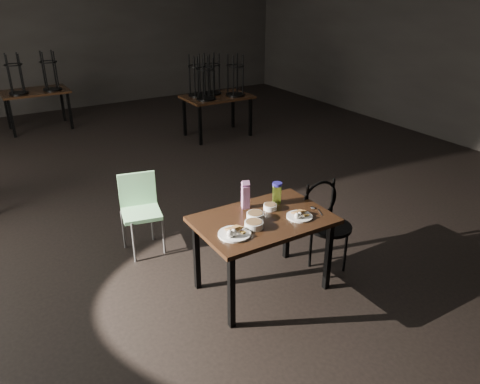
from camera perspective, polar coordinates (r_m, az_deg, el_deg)
room at (r=5.49m, az=-5.98°, el=20.65°), size 12.00×12.04×3.22m
main_table at (r=4.22m, az=2.83°, el=-4.15°), size 1.20×0.80×0.75m
plate_left at (r=3.90m, az=-0.70°, el=-4.96°), size 0.28×0.28×0.09m
plate_right at (r=4.22m, az=7.27°, el=-2.81°), size 0.24×0.24×0.08m
bowl_near at (r=4.15m, az=1.86°, el=-2.91°), size 0.15×0.15×0.06m
bowl_far at (r=4.33m, az=3.69°, el=-1.80°), size 0.12×0.12×0.05m
bowl_big at (r=4.01m, az=1.70°, el=-3.97°), size 0.16×0.16×0.06m
juice_carton at (r=4.31m, az=0.68°, el=-0.40°), size 0.08×0.08×0.27m
water_bottle at (r=4.43m, az=4.53°, el=-0.06°), size 0.12×0.12×0.20m
spoon at (r=4.39m, az=9.00°, el=-1.98°), size 0.06×0.20×0.01m
bentwood_chair at (r=4.69m, az=10.40°, el=-3.27°), size 0.43×0.43×0.90m
school_chair at (r=5.05m, az=-12.10°, el=-1.66°), size 0.46×0.46×0.84m
bg_table_right at (r=8.66m, az=-3.02°, el=11.93°), size 1.20×0.80×1.48m
bg_table_far at (r=9.86m, az=-23.72°, el=11.22°), size 1.20×0.80×1.48m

